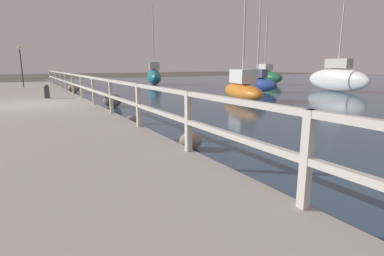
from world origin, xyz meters
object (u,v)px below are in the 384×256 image
object	(u,v)px
mooring_bollard	(47,91)
sailboat_green	(264,76)
dock_lamp	(20,57)
sailboat_orange	(242,88)
sailboat_teal	(154,75)
sailboat_white	(337,78)
sailboat_blue	(257,82)

from	to	relation	value
mooring_bollard	sailboat_green	world-z (taller)	sailboat_green
dock_lamp	sailboat_orange	bearing A→B (deg)	-50.04
dock_lamp	sailboat_orange	distance (m)	15.23
sailboat_green	sailboat_teal	bearing A→B (deg)	152.28
dock_lamp	sailboat_white	size ratio (longest dim) A/B	0.46
mooring_bollard	sailboat_orange	bearing A→B (deg)	-19.28
sailboat_orange	sailboat_green	size ratio (longest dim) A/B	1.06
sailboat_teal	sailboat_green	world-z (taller)	sailboat_teal
sailboat_orange	sailboat_white	xyz separation A→B (m)	(9.49, 1.20, 0.29)
sailboat_green	sailboat_blue	xyz separation A→B (m)	(-6.59, -6.26, -0.08)
dock_lamp	sailboat_teal	size ratio (longest dim) A/B	0.39
sailboat_green	sailboat_blue	distance (m)	9.09
dock_lamp	sailboat_green	bearing A→B (deg)	-4.78
sailboat_orange	sailboat_green	world-z (taller)	sailboat_orange
sailboat_orange	sailboat_white	distance (m)	9.57
mooring_bollard	dock_lamp	distance (m)	8.68
mooring_bollard	sailboat_teal	distance (m)	15.60
sailboat_white	sailboat_green	bearing A→B (deg)	87.45
sailboat_white	dock_lamp	bearing A→B (deg)	157.89
sailboat_green	dock_lamp	bearing A→B (deg)	175.06
sailboat_teal	sailboat_white	size ratio (longest dim) A/B	1.20
sailboat_teal	sailboat_white	world-z (taller)	sailboat_teal
sailboat_white	sailboat_green	world-z (taller)	sailboat_green
dock_lamp	sailboat_green	distance (m)	20.70
mooring_bollard	sailboat_green	bearing A→B (deg)	18.85
sailboat_white	sailboat_green	size ratio (longest dim) A/B	0.89
sailboat_orange	sailboat_teal	size ratio (longest dim) A/B	0.99
sailboat_orange	sailboat_white	size ratio (longest dim) A/B	1.19
mooring_bollard	dock_lamp	bearing A→B (deg)	95.26
mooring_bollard	sailboat_green	distance (m)	20.91
sailboat_orange	sailboat_blue	distance (m)	5.59
sailboat_orange	sailboat_green	xyz separation A→B (m)	(10.85, 9.88, 0.11)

